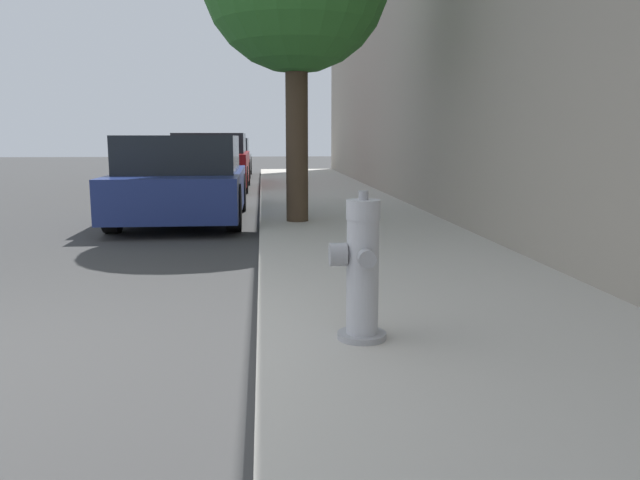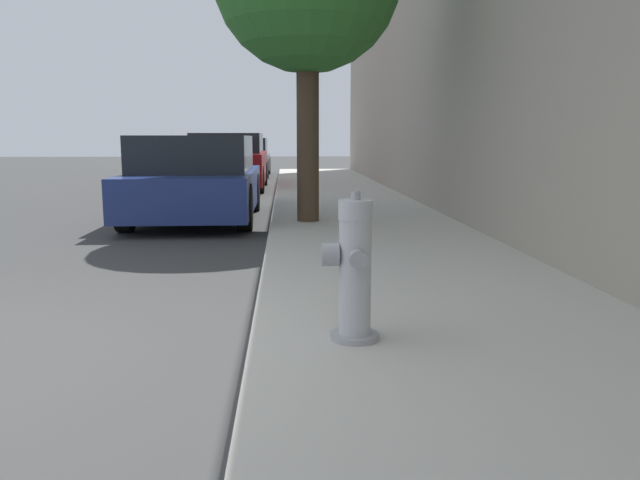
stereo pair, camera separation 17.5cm
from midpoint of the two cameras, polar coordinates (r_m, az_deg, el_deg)
name	(u,v)px [view 1 (the left image)]	position (r m, az deg, el deg)	size (l,w,h in m)	color
sidewalk_slab	(479,347)	(3.85, 13.10, -9.48)	(2.64, 40.00, 0.13)	#B7B2A8
fire_hydrant	(361,271)	(3.59, 2.40, -2.85)	(0.34, 0.35, 0.87)	#97979C
parked_car_near	(183,180)	(9.96, -12.89, 5.37)	(1.85, 3.93, 1.32)	navy
parked_car_mid	(212,162)	(15.95, -10.17, 7.01)	(1.84, 4.04, 1.40)	maroon
parked_car_far	(224,158)	(21.17, -9.01, 7.41)	(1.78, 3.85, 1.28)	#4C5156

